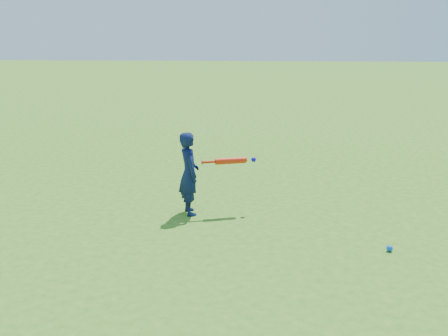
# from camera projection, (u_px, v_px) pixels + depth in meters

# --- Properties ---
(ground) EXTENTS (80.00, 80.00, 0.00)m
(ground) POSITION_uv_depth(u_px,v_px,m) (188.00, 209.00, 7.28)
(ground) COLOR #39711A
(ground) RESTS_ON ground
(child) EXTENTS (0.42, 0.50, 1.17)m
(child) POSITION_uv_depth(u_px,v_px,m) (189.00, 174.00, 6.95)
(child) COLOR #0E1742
(child) RESTS_ON ground
(ground_ball_blue) EXTENTS (0.08, 0.08, 0.08)m
(ground_ball_blue) POSITION_uv_depth(u_px,v_px,m) (390.00, 248.00, 5.85)
(ground_ball_blue) COLOR blue
(ground_ball_blue) RESTS_ON ground
(bat_swing) EXTENTS (0.76, 0.28, 0.09)m
(bat_swing) POSITION_uv_depth(u_px,v_px,m) (232.00, 161.00, 6.99)
(bat_swing) COLOR red
(bat_swing) RESTS_ON ground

